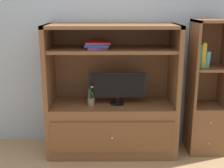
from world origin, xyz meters
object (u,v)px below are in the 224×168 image
at_px(bookshelf_tall, 206,108).
at_px(upright_book_row, 202,56).
at_px(tv_monitor, 117,87).
at_px(potted_plant, 91,101).
at_px(media_console, 112,112).
at_px(magazine_stack, 98,45).

relative_size(bookshelf_tall, upright_book_row, 5.63).
relative_size(tv_monitor, bookshelf_tall, 0.42).
bearing_deg(tv_monitor, potted_plant, -170.07).
distance_m(media_console, bookshelf_tall, 1.13).
distance_m(tv_monitor, bookshelf_tall, 1.10).
height_order(tv_monitor, bookshelf_tall, bookshelf_tall).
relative_size(magazine_stack, bookshelf_tall, 0.23).
relative_size(tv_monitor, magazine_stack, 1.87).
xyz_separation_m(media_console, tv_monitor, (0.06, -0.03, 0.33)).
height_order(media_console, bookshelf_tall, bookshelf_tall).
bearing_deg(bookshelf_tall, upright_book_row, -174.27).
xyz_separation_m(tv_monitor, upright_book_row, (0.97, 0.02, 0.35)).
bearing_deg(magazine_stack, potted_plant, -137.87).
xyz_separation_m(potted_plant, bookshelf_tall, (1.37, 0.09, -0.12)).
height_order(magazine_stack, upright_book_row, magazine_stack).
bearing_deg(magazine_stack, bookshelf_tall, 0.51).
distance_m(potted_plant, magazine_stack, 0.66).
distance_m(bookshelf_tall, upright_book_row, 0.64).
relative_size(potted_plant, magazine_stack, 0.67).
bearing_deg(tv_monitor, upright_book_row, 1.36).
relative_size(media_console, magazine_stack, 4.29).
bearing_deg(magazine_stack, tv_monitor, -5.36).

